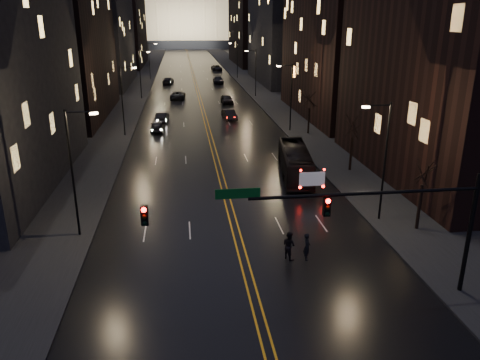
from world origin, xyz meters
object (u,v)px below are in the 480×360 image
object	(u,v)px
oncoming_car_a	(157,126)
oncoming_car_b	(162,117)
bus	(295,162)
pedestrian_a	(307,247)
receding_car_a	(229,115)
pedestrian_b	(289,245)
traffic_signal	(372,213)

from	to	relation	value
oncoming_car_a	oncoming_car_b	world-z (taller)	oncoming_car_a
bus	pedestrian_a	size ratio (longest dim) A/B	5.86
oncoming_car_b	pedestrian_a	distance (m)	44.77
receding_car_a	pedestrian_b	size ratio (longest dim) A/B	2.41
bus	pedestrian_b	world-z (taller)	bus
traffic_signal	receding_car_a	xyz separation A→B (m)	(-2.28, 48.80, -4.36)
traffic_signal	pedestrian_b	xyz separation A→B (m)	(-3.04, 5.00, -4.17)
bus	receding_car_a	bearing A→B (deg)	104.71
traffic_signal	oncoming_car_b	size ratio (longest dim) A/B	3.88
oncoming_car_b	pedestrian_a	bearing A→B (deg)	108.99
oncoming_car_b	receding_car_a	distance (m)	10.09
oncoming_car_a	oncoming_car_b	size ratio (longest dim) A/B	0.99
bus	pedestrian_b	distance (m)	16.55
pedestrian_a	pedestrian_b	size ratio (longest dim) A/B	0.96
traffic_signal	pedestrian_b	bearing A→B (deg)	121.25
oncoming_car_a	traffic_signal	bearing A→B (deg)	106.78
bus	oncoming_car_b	size ratio (longest dim) A/B	2.38
traffic_signal	oncoming_car_a	distance (m)	44.25
oncoming_car_a	receding_car_a	distance (m)	12.47
oncoming_car_a	pedestrian_a	bearing A→B (deg)	106.08
pedestrian_a	receding_car_a	bearing A→B (deg)	9.23
oncoming_car_b	pedestrian_b	xyz separation A→B (m)	(9.32, -43.27, 0.20)
traffic_signal	oncoming_car_a	xyz separation A→B (m)	(-12.81, 42.13, -4.35)
pedestrian_b	traffic_signal	bearing A→B (deg)	179.59
bus	receding_car_a	xyz separation A→B (m)	(-3.46, 27.80, -0.73)
bus	pedestrian_a	world-z (taller)	bus
traffic_signal	pedestrian_b	world-z (taller)	traffic_signal
bus	oncoming_car_b	distance (m)	30.46
receding_car_a	traffic_signal	bearing A→B (deg)	-94.70
oncoming_car_b	receding_car_a	world-z (taller)	receding_car_a
traffic_signal	bus	bearing A→B (deg)	86.77
oncoming_car_a	pedestrian_a	size ratio (longest dim) A/B	2.45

